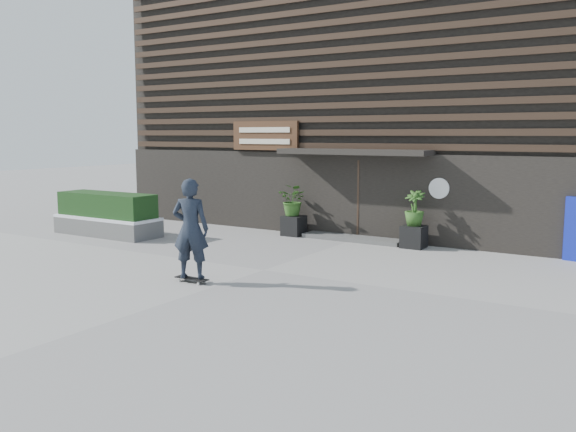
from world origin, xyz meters
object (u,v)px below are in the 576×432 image
Objects in this scene: skateboarder at (191,229)px; planter_pot_left at (294,226)px; planter_pot_right at (414,237)px; raised_bed at (108,227)px.

planter_pot_left is at bearing 101.78° from skateboarder.
planter_pot_right is 9.15m from raised_bed.
skateboarder reaches higher than planter_pot_left.
raised_bed is (-4.87, -2.91, -0.05)m from planter_pot_left.
planter_pot_right reaches higher than raised_bed.
planter_pot_right is 6.69m from skateboarder.
planter_pot_left is 0.28× the size of skateboarder.
planter_pot_left reaches higher than raised_bed.
skateboarder is (1.28, -6.14, 0.82)m from planter_pot_left.
skateboarder is (6.15, -3.23, 0.87)m from raised_bed.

